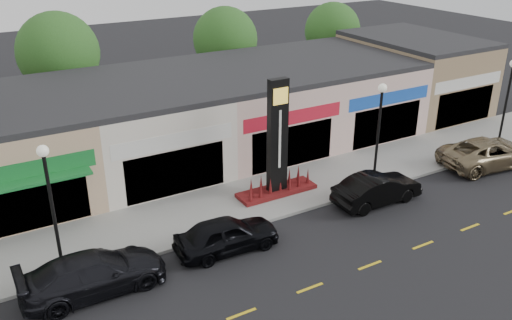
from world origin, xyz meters
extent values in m
plane|color=black|center=(0.00, 0.00, 0.00)|extent=(120.00, 120.00, 0.00)
cube|color=gray|center=(0.00, 4.35, 0.07)|extent=(52.00, 4.30, 0.15)
cube|color=gray|center=(0.00, 2.10, 0.07)|extent=(52.00, 0.20, 0.15)
cube|color=tan|center=(-8.50, 11.50, 2.25)|extent=(7.00, 10.00, 4.50)
cube|color=#262628|center=(-8.50, 11.50, 4.65)|extent=(7.00, 10.00, 0.30)
cube|color=black|center=(-8.50, 6.55, 1.40)|extent=(5.25, 0.10, 2.40)
cube|color=#197430|center=(-8.50, 6.55, 3.10)|extent=(6.30, 0.12, 0.80)
cube|color=#197430|center=(-8.50, 6.10, 2.70)|extent=(5.60, 0.90, 0.12)
cube|color=beige|center=(-1.50, 11.50, 2.25)|extent=(7.00, 10.00, 4.50)
cube|color=#262628|center=(-1.50, 11.50, 4.65)|extent=(7.00, 10.00, 0.30)
cube|color=black|center=(-1.50, 6.55, 1.40)|extent=(5.25, 0.10, 2.40)
cube|color=silver|center=(-1.50, 6.55, 3.10)|extent=(6.30, 0.12, 0.80)
cube|color=beige|center=(5.50, 11.50, 2.25)|extent=(7.00, 10.00, 4.50)
cube|color=#262628|center=(5.50, 11.50, 4.65)|extent=(7.00, 10.00, 0.30)
cube|color=black|center=(5.50, 6.55, 1.40)|extent=(5.25, 0.10, 2.40)
cube|color=red|center=(5.50, 6.55, 3.10)|extent=(6.30, 0.12, 0.80)
cube|color=beige|center=(12.50, 11.50, 2.25)|extent=(7.00, 10.00, 4.50)
cube|color=#262628|center=(12.50, 11.50, 4.65)|extent=(7.00, 10.00, 0.30)
cube|color=black|center=(12.50, 6.55, 1.40)|extent=(5.25, 0.10, 2.40)
cube|color=blue|center=(12.50, 6.55, 3.10)|extent=(6.30, 0.12, 0.80)
cube|color=#7E6749|center=(19.50, 11.50, 2.50)|extent=(7.00, 10.00, 5.00)
cube|color=#262628|center=(19.50, 11.50, 5.15)|extent=(7.00, 10.00, 0.30)
cube|color=black|center=(19.50, 6.55, 1.40)|extent=(5.25, 0.10, 2.40)
cube|color=silver|center=(19.50, 6.55, 3.10)|extent=(6.30, 0.12, 0.80)
cylinder|color=#382619|center=(-4.00, 19.50, 1.57)|extent=(0.36, 0.36, 3.15)
sphere|color=#224D18|center=(-4.00, 19.50, 5.23)|extent=(5.20, 5.20, 5.20)
cylinder|color=#382619|center=(8.00, 19.50, 1.49)|extent=(0.36, 0.36, 2.97)
sphere|color=#224D18|center=(8.00, 19.50, 4.89)|extent=(4.80, 4.80, 4.80)
cylinder|color=#382619|center=(18.00, 19.50, 1.40)|extent=(0.36, 0.36, 2.80)
sphere|color=#224D18|center=(18.00, 19.50, 4.64)|extent=(4.60, 4.60, 4.60)
cylinder|color=black|center=(-8.00, 2.50, 0.30)|extent=(0.32, 0.32, 0.30)
cylinder|color=black|center=(-8.00, 2.50, 2.80)|extent=(0.14, 0.14, 5.00)
sphere|color=silver|center=(-8.00, 2.50, 5.40)|extent=(0.44, 0.44, 0.44)
cylinder|color=black|center=(8.00, 2.50, 0.30)|extent=(0.32, 0.32, 0.30)
cylinder|color=black|center=(8.00, 2.50, 2.80)|extent=(0.14, 0.14, 5.00)
sphere|color=silver|center=(8.00, 2.50, 5.40)|extent=(0.44, 0.44, 0.44)
cylinder|color=black|center=(18.00, 2.50, 0.30)|extent=(0.32, 0.32, 0.30)
cylinder|color=black|center=(18.00, 2.50, 2.80)|extent=(0.14, 0.14, 5.00)
cube|color=#5C140F|center=(3.00, 4.20, 0.25)|extent=(4.20, 1.30, 0.20)
cube|color=black|center=(3.00, 4.20, 3.15)|extent=(1.00, 0.40, 6.00)
cube|color=yellow|center=(3.00, 3.98, 5.35)|extent=(0.80, 0.05, 0.80)
cube|color=silver|center=(3.00, 3.98, 3.15)|extent=(0.12, 0.04, 3.00)
imported|color=black|center=(-7.14, 0.96, 0.79)|extent=(2.23, 5.45, 1.58)
imported|color=black|center=(-1.54, 0.95, 0.76)|extent=(1.99, 4.56, 1.53)
imported|color=black|center=(6.87, 1.01, 0.77)|extent=(1.64, 4.66, 1.53)
imported|color=#8B7858|center=(15.42, 1.23, 0.82)|extent=(3.49, 6.22, 1.64)
camera|label=1|loc=(-10.33, -16.69, 12.86)|focal=38.00mm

